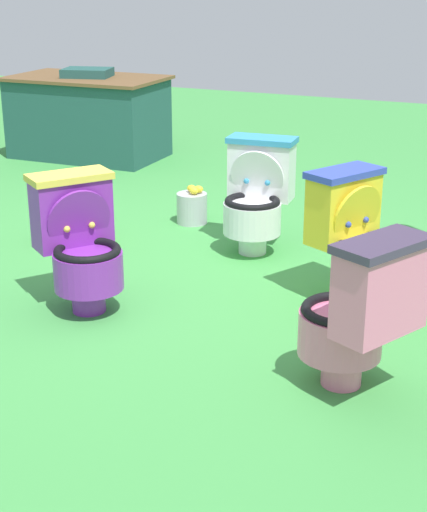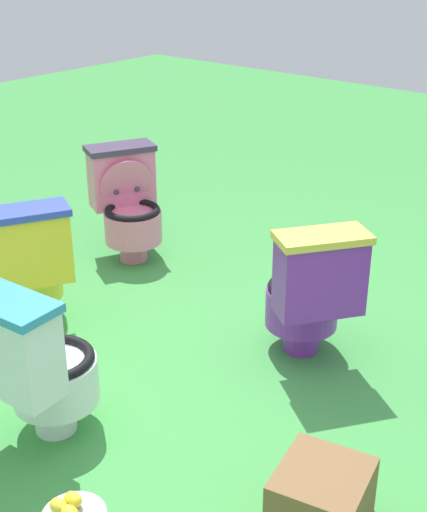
# 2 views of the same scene
# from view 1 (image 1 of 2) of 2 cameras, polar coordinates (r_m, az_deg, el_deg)

# --- Properties ---
(ground) EXTENTS (14.00, 14.00, 0.00)m
(ground) POSITION_cam_1_polar(r_m,az_deg,el_deg) (4.95, -3.33, -0.89)
(ground) COLOR #429947
(toilet_purple) EXTENTS (0.63, 0.61, 0.73)m
(toilet_purple) POSITION_cam_1_polar(r_m,az_deg,el_deg) (4.33, -9.45, 1.01)
(toilet_purple) COLOR purple
(toilet_purple) RESTS_ON ground
(toilet_white) EXTENTS (0.45, 0.53, 0.73)m
(toilet_white) POSITION_cam_1_polar(r_m,az_deg,el_deg) (5.17, 3.09, 4.40)
(toilet_white) COLOR white
(toilet_white) RESTS_ON ground
(toilet_pink) EXTENTS (0.62, 0.58, 0.73)m
(toilet_pink) POSITION_cam_1_polar(r_m,az_deg,el_deg) (3.46, 10.27, -3.96)
(toilet_pink) COLOR pink
(toilet_pink) RESTS_ON ground
(toilet_yellow) EXTENTS (0.62, 0.58, 0.73)m
(toilet_yellow) POSITION_cam_1_polar(r_m,az_deg,el_deg) (4.42, 10.13, 1.37)
(toilet_yellow) COLOR yellow
(toilet_yellow) RESTS_ON ground
(vendor_table) EXTENTS (1.48, 0.90, 0.85)m
(vendor_table) POSITION_cam_1_polar(r_m,az_deg,el_deg) (7.92, -8.90, 9.79)
(vendor_table) COLOR #23514C
(vendor_table) RESTS_ON ground
(small_crate) EXTENTS (0.38, 0.40, 0.25)m
(small_crate) POSITION_cam_1_polar(r_m,az_deg,el_deg) (5.49, -9.82, 2.35)
(small_crate) COLOR brown
(small_crate) RESTS_ON ground
(lemon_bucket) EXTENTS (0.22, 0.22, 0.28)m
(lemon_bucket) POSITION_cam_1_polar(r_m,az_deg,el_deg) (5.79, -1.54, 3.49)
(lemon_bucket) COLOR #B7B7BF
(lemon_bucket) RESTS_ON ground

